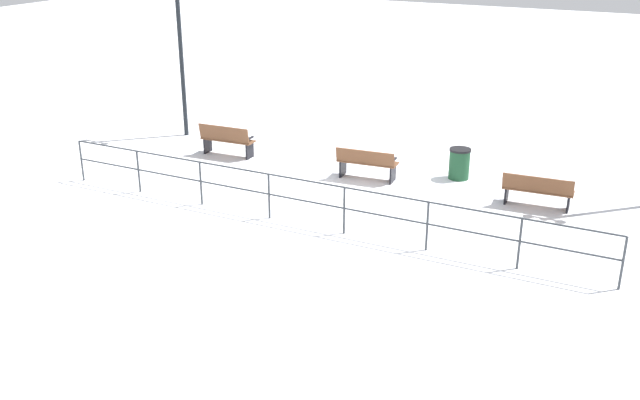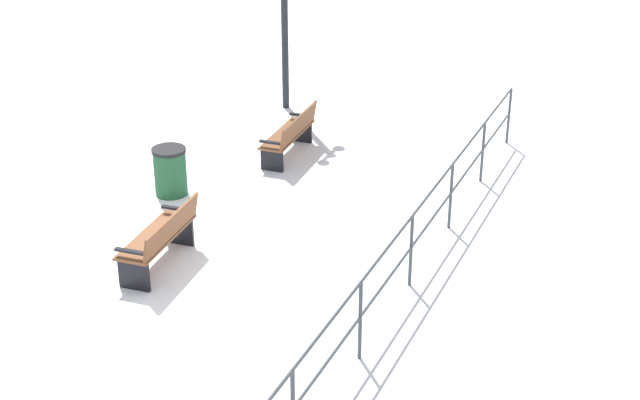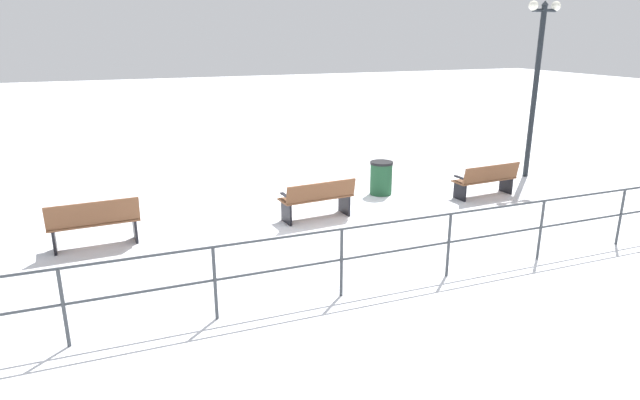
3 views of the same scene
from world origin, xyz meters
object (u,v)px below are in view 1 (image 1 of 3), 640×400
trash_bin (459,164)px  bench_third (227,140)px  bench_second (367,163)px  lamppost_middle (180,42)px  bench_nearest (538,190)px

trash_bin → bench_third: bearing=100.1°
bench_second → lamppost_middle: bearing=74.4°
bench_second → lamppost_middle: size_ratio=0.34×
bench_nearest → trash_bin: (1.16, 2.27, -0.03)m
bench_nearest → trash_bin: bench_nearest is taller
lamppost_middle → bench_third: bearing=-117.5°
bench_nearest → bench_third: bearing=86.3°
bench_nearest → trash_bin: bearing=59.3°
lamppost_middle → trash_bin: size_ratio=5.76×
lamppost_middle → trash_bin: (-0.07, -8.97, -2.52)m
bench_third → trash_bin: bench_third is taller
bench_third → bench_nearest: bearing=-92.9°
bench_second → lamppost_middle: 7.36m
bench_second → bench_third: (0.02, 4.44, 0.03)m
bench_nearest → bench_second: 4.43m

